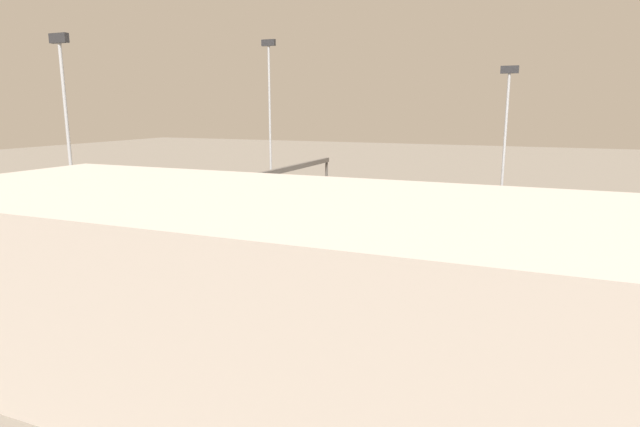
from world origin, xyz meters
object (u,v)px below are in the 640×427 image
light_mast_2 (506,121)px  light_mast_1 (66,113)px  train_on_track_3 (340,213)px  maintenance_shed (291,291)px  train_on_track_4 (443,229)px  train_on_track_0 (201,186)px  light_mast_0 (270,101)px  train_on_track_7 (331,248)px  train_on_track_2 (519,220)px  signal_gantry (279,175)px

light_mast_2 → light_mast_1: bearing=38.3°
train_on_track_3 → maintenance_shed: (-13.85, 45.51, 4.15)m
train_on_track_4 → train_on_track_0: bearing=-20.6°
light_mast_0 → train_on_track_7: bearing=126.4°
train_on_track_7 → light_mast_0: (28.47, -38.67, 17.39)m
train_on_track_2 → light_mast_0: size_ratio=2.30×
light_mast_0 → light_mast_2: (-44.48, 1.40, -3.45)m
train_on_track_0 → light_mast_2: size_ratio=0.41×
train_on_track_0 → light_mast_2: 60.57m
train_on_track_3 → light_mast_1: (29.31, 23.61, 15.33)m
train_on_track_7 → light_mast_1: 39.11m
light_mast_1 → maintenance_shed: size_ratio=0.48×
signal_gantry → maintenance_shed: size_ratio=0.70×
train_on_track_3 → light_mast_1: bearing=38.9°
signal_gantry → train_on_track_3: bearing=-164.8°
train_on_track_3 → maintenance_shed: 47.75m
train_on_track_2 → light_mast_1: light_mast_1 is taller
light_mast_2 → signal_gantry: 38.22m
maintenance_shed → signal_gantry: bearing=-61.8°
train_on_track_0 → signal_gantry: (-27.27, 17.50, 5.58)m
train_on_track_3 → signal_gantry: size_ratio=3.48×
train_on_track_3 → light_mast_2: light_mast_2 is taller
light_mast_2 → maintenance_shed: (8.63, 62.78, -9.74)m
light_mast_1 → signal_gantry: bearing=-133.6°
signal_gantry → maintenance_shed: maintenance_shed is taller
train_on_track_2 → train_on_track_7: size_ratio=0.75×
train_on_track_2 → light_mast_1: 64.09m
train_on_track_7 → light_mast_0: 51.07m
train_on_track_4 → maintenance_shed: bearing=85.8°
train_on_track_2 → light_mast_2: light_mast_2 is taller
maintenance_shed → train_on_track_2: bearing=-103.5°
light_mast_0 → maintenance_shed: light_mast_0 is taller
maintenance_shed → light_mast_1: bearing=-26.9°
light_mast_0 → light_mast_2: 44.63m
train_on_track_3 → light_mast_0: bearing=-40.3°
train_on_track_3 → light_mast_0: (22.00, -18.67, 17.34)m
train_on_track_4 → train_on_track_0: train_on_track_0 is taller
light_mast_2 → train_on_track_2: bearing=105.8°
light_mast_0 → signal_gantry: 27.35m
train_on_track_2 → light_mast_2: (3.47, -12.27, 13.92)m
train_on_track_3 → train_on_track_7: size_ratio=1.45×
train_on_track_0 → maintenance_shed: size_ratio=0.18×
light_mast_0 → maintenance_shed: size_ratio=0.55×
light_mast_1 → light_mast_2: (-51.79, -40.88, -1.43)m
signal_gantry → train_on_track_0: bearing=-32.7°
train_on_track_3 → signal_gantry: bearing=15.2°
train_on_track_2 → light_mast_0: bearing=-15.9°
light_mast_0 → light_mast_2: light_mast_0 is taller
train_on_track_7 → light_mast_2: light_mast_2 is taller
train_on_track_0 → light_mast_0: bearing=-165.8°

